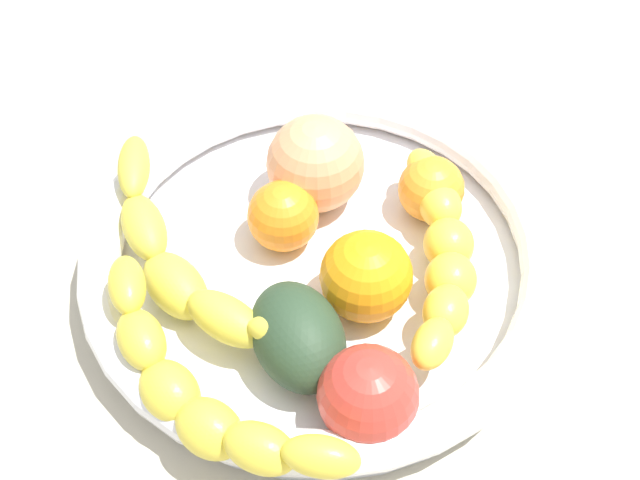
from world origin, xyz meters
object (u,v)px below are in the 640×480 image
(orange_mid_left, at_px, (431,189))
(tomato_red, at_px, (368,395))
(avocado_dark, at_px, (298,337))
(banana_draped_right, at_px, (443,257))
(banana_arching_top, at_px, (198,394))
(fruit_bowl, at_px, (320,258))
(peach_blush, at_px, (315,164))
(orange_front, at_px, (280,219))
(orange_mid_right, at_px, (366,276))
(banana_draped_left, at_px, (187,269))

(orange_mid_left, distance_m, tomato_red, 0.20)
(avocado_dark, xyz_separation_m, tomato_red, (-0.00, -0.07, 0.00))
(banana_draped_right, bearing_deg, banana_arching_top, 167.21)
(fruit_bowl, relative_size, peach_blush, 4.67)
(avocado_dark, bearing_deg, fruit_bowl, 32.24)
(avocado_dark, bearing_deg, orange_front, 50.19)
(orange_front, xyz_separation_m, orange_mid_right, (-0.00, -0.09, 0.01))
(banana_draped_right, relative_size, peach_blush, 2.18)
(fruit_bowl, height_order, banana_draped_right, banana_draped_right)
(fruit_bowl, relative_size, orange_front, 6.57)
(banana_draped_right, xyz_separation_m, avocado_dark, (-0.12, 0.03, 0.00))
(avocado_dark, bearing_deg, peach_blush, 37.99)
(avocado_dark, relative_size, peach_blush, 1.12)
(banana_draped_right, bearing_deg, orange_mid_left, 44.45)
(banana_draped_right, distance_m, avocado_dark, 0.13)
(banana_arching_top, xyz_separation_m, orange_front, (0.15, 0.07, -0.01))
(fruit_bowl, relative_size, orange_mid_right, 5.39)
(banana_arching_top, xyz_separation_m, tomato_red, (0.07, -0.08, -0.00))
(banana_draped_right, relative_size, banana_arching_top, 0.71)
(orange_mid_left, relative_size, orange_mid_right, 0.78)
(fruit_bowl, bearing_deg, avocado_dark, -147.76)
(banana_arching_top, xyz_separation_m, avocado_dark, (0.08, -0.02, -0.00))
(fruit_bowl, height_order, avocado_dark, avocado_dark)
(banana_draped_left, relative_size, tomato_red, 3.99)
(fruit_bowl, distance_m, orange_front, 0.04)
(fruit_bowl, distance_m, banana_draped_left, 0.10)
(fruit_bowl, distance_m, banana_arching_top, 0.16)
(banana_draped_right, bearing_deg, fruit_bowl, 122.56)
(fruit_bowl, bearing_deg, banana_draped_left, 148.07)
(tomato_red, bearing_deg, fruit_bowl, 55.24)
(fruit_bowl, xyz_separation_m, orange_mid_left, (0.10, -0.03, 0.02))
(banana_arching_top, height_order, orange_front, banana_arching_top)
(orange_front, relative_size, orange_mid_right, 0.82)
(avocado_dark, bearing_deg, orange_mid_right, -2.19)
(fruit_bowl, relative_size, avocado_dark, 4.18)
(banana_draped_left, bearing_deg, orange_front, -10.34)
(banana_draped_left, height_order, orange_mid_left, banana_draped_left)
(orange_mid_left, bearing_deg, orange_front, 147.48)
(tomato_red, bearing_deg, orange_mid_left, 25.55)
(banana_draped_left, relative_size, banana_draped_right, 1.57)
(banana_draped_right, distance_m, tomato_red, 0.13)
(banana_draped_left, bearing_deg, orange_mid_right, -52.07)
(banana_draped_left, height_order, tomato_red, tomato_red)
(banana_draped_left, bearing_deg, orange_mid_left, -23.58)
(banana_arching_top, distance_m, orange_mid_right, 0.15)
(orange_front, distance_m, tomato_red, 0.17)
(banana_draped_right, distance_m, orange_mid_left, 0.07)
(fruit_bowl, height_order, orange_mid_left, orange_mid_left)
(banana_draped_left, xyz_separation_m, tomato_red, (0.01, -0.17, 0.00))
(orange_mid_left, bearing_deg, banana_arching_top, -179.11)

